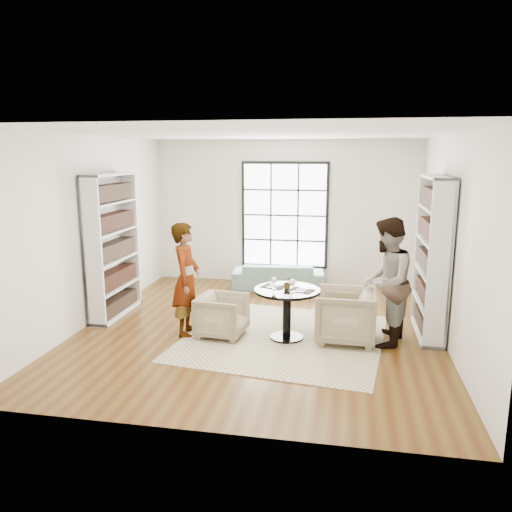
% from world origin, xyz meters
% --- Properties ---
extents(ground, '(6.00, 6.00, 0.00)m').
position_xyz_m(ground, '(0.00, 0.00, 0.00)').
color(ground, '#593E15').
extents(room_shell, '(6.00, 6.01, 6.00)m').
position_xyz_m(room_shell, '(0.00, 0.54, 1.26)').
color(room_shell, silver).
rests_on(room_shell, ground).
extents(rug, '(3.20, 3.20, 0.01)m').
position_xyz_m(rug, '(0.42, -0.29, 0.01)').
color(rug, '#C7B695').
rests_on(rug, ground).
extents(pedestal_table, '(0.96, 0.96, 0.77)m').
position_xyz_m(pedestal_table, '(0.47, -0.32, 0.56)').
color(pedestal_table, black).
rests_on(pedestal_table, ground).
extents(sofa, '(1.89, 0.89, 0.54)m').
position_xyz_m(sofa, '(-0.05, 2.45, 0.27)').
color(sofa, slate).
rests_on(sofa, ground).
extents(armchair_left, '(0.77, 0.75, 0.64)m').
position_xyz_m(armchair_left, '(-0.51, -0.38, 0.32)').
color(armchair_left, '#BDAF87').
rests_on(armchair_left, ground).
extents(armchair_right, '(0.89, 0.86, 0.78)m').
position_xyz_m(armchair_right, '(1.32, -0.26, 0.39)').
color(armchair_right, tan).
rests_on(armchair_right, ground).
extents(person_left, '(0.46, 0.66, 1.72)m').
position_xyz_m(person_left, '(-1.06, -0.38, 0.86)').
color(person_left, gray).
rests_on(person_left, ground).
extents(person_right, '(0.89, 1.04, 1.85)m').
position_xyz_m(person_right, '(1.87, -0.26, 0.92)').
color(person_right, gray).
rests_on(person_right, ground).
extents(placemat_left, '(0.41, 0.36, 0.01)m').
position_xyz_m(placemat_left, '(0.26, -0.23, 0.77)').
color(placemat_left, black).
rests_on(placemat_left, pedestal_table).
extents(placemat_right, '(0.41, 0.36, 0.01)m').
position_xyz_m(placemat_right, '(0.68, -0.37, 0.77)').
color(placemat_right, black).
rests_on(placemat_right, pedestal_table).
extents(cutlery_left, '(0.20, 0.25, 0.01)m').
position_xyz_m(cutlery_left, '(0.26, -0.23, 0.78)').
color(cutlery_left, silver).
rests_on(cutlery_left, placemat_left).
extents(cutlery_right, '(0.20, 0.25, 0.01)m').
position_xyz_m(cutlery_right, '(0.68, -0.37, 0.78)').
color(cutlery_right, silver).
rests_on(cutlery_right, placemat_right).
extents(wine_glass_left, '(0.08, 0.08, 0.18)m').
position_xyz_m(wine_glass_left, '(0.28, -0.37, 0.90)').
color(wine_glass_left, silver).
rests_on(wine_glass_left, pedestal_table).
extents(wine_glass_right, '(0.09, 0.09, 0.20)m').
position_xyz_m(wine_glass_right, '(0.56, -0.51, 0.91)').
color(wine_glass_right, silver).
rests_on(wine_glass_right, pedestal_table).
extents(flower_centerpiece, '(0.21, 0.19, 0.19)m').
position_xyz_m(flower_centerpiece, '(0.47, -0.30, 0.86)').
color(flower_centerpiece, gray).
rests_on(flower_centerpiece, pedestal_table).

